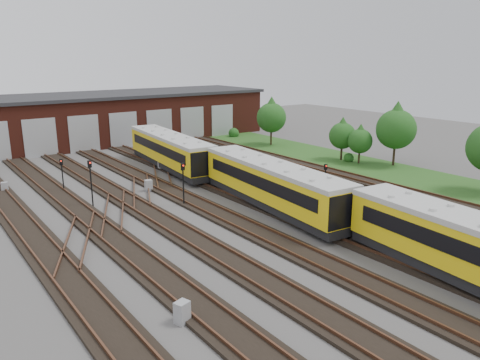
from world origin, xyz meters
TOP-DOWN VIEW (x-y plane):
  - ground at (0.00, 0.00)m, footprint 120.00×120.00m
  - track_network at (-0.17, 0.59)m, footprint 30.40×70.00m
  - maintenance_shed at (-0.01, 39.97)m, footprint 51.00×12.50m
  - grass_verge at (19.00, 10.00)m, footprint 8.00×55.00m
  - metro_train at (2.00, 3.95)m, footprint 4.35×47.81m
  - signal_mast_0 at (-8.68, 12.58)m, footprint 0.29×0.27m
  - signal_mast_1 at (-9.27, 17.98)m, footprint 0.29×0.28m
  - signal_mast_2 at (-2.91, 8.66)m, footprint 0.28×0.27m
  - signal_mast_3 at (7.28, 3.58)m, footprint 0.27×0.25m
  - relay_cabinet_0 at (-11.20, -5.64)m, footprint 0.73×0.66m
  - relay_cabinet_1 at (-13.30, 21.02)m, footprint 0.61×0.55m
  - relay_cabinet_2 at (-3.31, 14.01)m, footprint 0.62×0.53m
  - relay_cabinet_3 at (1.12, 20.28)m, footprint 0.62×0.53m
  - relay_cabinet_4 at (4.62, 13.27)m, footprint 0.55×0.46m
  - tree_0 at (18.83, 24.03)m, footprint 3.78×3.78m
  - tree_1 at (19.28, 12.50)m, footprint 2.91×2.91m
  - tree_2 at (21.68, 7.41)m, footprint 4.10×4.10m
  - tree_3 at (19.49, 10.19)m, footprint 2.60×2.60m
  - bush_1 at (19.40, 11.51)m, footprint 1.11×1.11m
  - bush_2 at (18.70, 32.13)m, footprint 1.49×1.49m

SIDE VIEW (x-z plane):
  - ground at x=0.00m, z-range 0.00..0.00m
  - grass_verge at x=19.00m, z-range 0.00..0.05m
  - track_network at x=-0.17m, z-range -0.06..0.27m
  - relay_cabinet_1 at x=-13.30m, z-range 0.00..0.85m
  - relay_cabinet_4 at x=4.62m, z-range 0.00..0.91m
  - relay_cabinet_3 at x=1.12m, z-range 0.00..0.96m
  - relay_cabinet_2 at x=-3.31m, z-range 0.00..0.97m
  - relay_cabinet_0 at x=-11.20m, z-range 0.00..1.01m
  - bush_1 at x=19.40m, z-range 0.00..1.11m
  - bush_2 at x=18.70m, z-range 0.00..1.49m
  - signal_mast_3 at x=7.28m, z-range 0.40..3.25m
  - signal_mast_1 at x=-9.27m, z-range 0.42..3.29m
  - metro_train at x=2.00m, z-range 0.37..3.60m
  - signal_mast_2 at x=-2.91m, z-range 0.47..3.84m
  - signal_mast_0 at x=-8.68m, z-range 0.49..4.13m
  - tree_3 at x=19.49m, z-range 0.61..4.92m
  - tree_1 at x=19.28m, z-range 0.69..5.51m
  - maintenance_shed at x=-0.01m, z-range 0.03..6.38m
  - tree_0 at x=18.83m, z-range 0.89..7.16m
  - tree_2 at x=21.68m, z-range 0.97..7.76m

